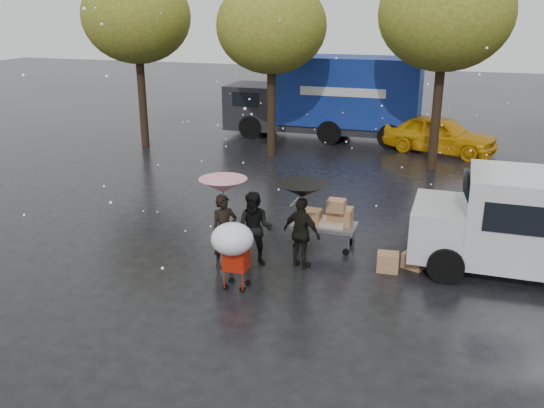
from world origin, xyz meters
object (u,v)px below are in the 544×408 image
(person_black, at_px, (302,233))
(vendor_cart, at_px, (328,219))
(person_pink, at_px, (224,231))
(shopping_cart, at_px, (233,242))
(blue_truck, at_px, (329,98))
(yellow_taxi, at_px, (440,134))
(white_van, at_px, (542,224))

(person_black, distance_m, vendor_cart, 1.28)
(person_pink, distance_m, vendor_cart, 2.57)
(shopping_cart, height_order, blue_truck, blue_truck)
(person_pink, distance_m, person_black, 1.68)
(person_pink, bearing_deg, vendor_cart, -6.12)
(person_black, relative_size, blue_truck, 0.19)
(blue_truck, bearing_deg, person_black, -79.36)
(vendor_cart, bearing_deg, blue_truck, 103.08)
(vendor_cart, bearing_deg, yellow_taxi, 79.26)
(vendor_cart, xyz_separation_m, blue_truck, (-2.76, 11.89, 1.03))
(person_black, height_order, blue_truck, blue_truck)
(vendor_cart, relative_size, white_van, 0.31)
(vendor_cart, bearing_deg, person_black, -103.26)
(vendor_cart, bearing_deg, shopping_cart, -114.71)
(person_black, bearing_deg, yellow_taxi, -80.42)
(person_pink, height_order, person_black, person_pink)
(white_van, distance_m, blue_truck, 14.03)
(shopping_cart, distance_m, blue_truck, 14.76)
(person_pink, relative_size, blue_truck, 0.20)
(shopping_cart, height_order, white_van, white_van)
(shopping_cart, height_order, yellow_taxi, yellow_taxi)
(person_black, relative_size, yellow_taxi, 0.37)
(person_black, relative_size, white_van, 0.33)
(vendor_cart, distance_m, yellow_taxi, 10.81)
(white_van, xyz_separation_m, yellow_taxi, (-2.54, 10.69, -0.42))
(person_black, xyz_separation_m, blue_truck, (-2.47, 13.14, 0.96))
(white_van, bearing_deg, blue_truck, 121.47)
(blue_truck, bearing_deg, shopping_cart, -84.22)
(shopping_cart, relative_size, white_van, 0.30)
(yellow_taxi, bearing_deg, blue_truck, 92.02)
(person_black, bearing_deg, blue_truck, -58.78)
(white_van, bearing_deg, shopping_cart, -155.08)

